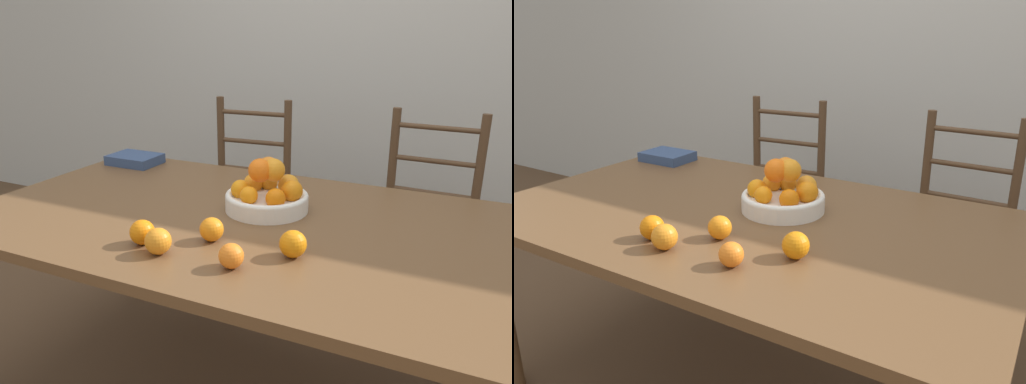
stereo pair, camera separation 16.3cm
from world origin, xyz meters
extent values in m
cube|color=beige|center=(0.00, 1.55, 1.30)|extent=(8.00, 0.06, 2.60)
cube|color=brown|center=(0.00, 0.00, 0.72)|extent=(1.77, 1.07, 0.03)
cylinder|color=brown|center=(-0.80, 0.45, 0.35)|extent=(0.07, 0.07, 0.70)
cylinder|color=brown|center=(0.80, 0.45, 0.35)|extent=(0.07, 0.07, 0.70)
cylinder|color=white|center=(0.09, 0.10, 0.76)|extent=(0.29, 0.29, 0.05)
torus|color=white|center=(0.09, 0.10, 0.79)|extent=(0.29, 0.29, 0.02)
sphere|color=orange|center=(0.18, 0.10, 0.82)|extent=(0.08, 0.08, 0.08)
sphere|color=orange|center=(0.14, 0.17, 0.81)|extent=(0.08, 0.08, 0.08)
sphere|color=orange|center=(0.06, 0.18, 0.81)|extent=(0.06, 0.06, 0.06)
sphere|color=orange|center=(0.02, 0.14, 0.81)|extent=(0.07, 0.07, 0.07)
sphere|color=orange|center=(0.01, 0.05, 0.81)|extent=(0.07, 0.07, 0.07)
sphere|color=orange|center=(0.06, 0.01, 0.81)|extent=(0.06, 0.06, 0.06)
sphere|color=orange|center=(0.15, 0.03, 0.81)|extent=(0.07, 0.07, 0.07)
sphere|color=orange|center=(0.11, 0.10, 0.88)|extent=(0.08, 0.08, 0.08)
sphere|color=orange|center=(0.09, 0.12, 0.88)|extent=(0.08, 0.08, 0.08)
sphere|color=orange|center=(0.08, 0.07, 0.88)|extent=(0.08, 0.08, 0.08)
sphere|color=orange|center=(0.31, -0.21, 0.77)|extent=(0.08, 0.08, 0.08)
sphere|color=orange|center=(0.05, -0.21, 0.77)|extent=(0.07, 0.07, 0.07)
sphere|color=orange|center=(-0.04, -0.36, 0.77)|extent=(0.08, 0.08, 0.08)
sphere|color=orange|center=(-0.12, -0.32, 0.77)|extent=(0.07, 0.07, 0.07)
sphere|color=orange|center=(0.19, -0.34, 0.77)|extent=(0.07, 0.07, 0.07)
cylinder|color=#513823|center=(-0.54, 0.58, 0.22)|extent=(0.04, 0.04, 0.44)
cylinder|color=#513823|center=(-0.16, 0.61, 0.22)|extent=(0.04, 0.04, 0.44)
cylinder|color=#513823|center=(-0.56, 0.94, 0.49)|extent=(0.04, 0.04, 0.99)
cylinder|color=#513823|center=(-0.18, 0.97, 0.49)|extent=(0.04, 0.04, 0.99)
cube|color=#513823|center=(-0.36, 0.77, 0.46)|extent=(0.45, 0.43, 0.04)
cylinder|color=#513823|center=(-0.37, 0.95, 0.60)|extent=(0.38, 0.05, 0.02)
cylinder|color=#513823|center=(-0.37, 0.95, 0.76)|extent=(0.38, 0.05, 0.02)
cylinder|color=#513823|center=(-0.37, 0.95, 0.91)|extent=(0.38, 0.05, 0.02)
cylinder|color=#513823|center=(0.35, 0.60, 0.22)|extent=(0.04, 0.04, 0.44)
cylinder|color=#513823|center=(0.73, 0.58, 0.22)|extent=(0.04, 0.04, 0.44)
cylinder|color=#513823|center=(0.36, 0.96, 0.49)|extent=(0.04, 0.04, 0.99)
cylinder|color=#513823|center=(0.74, 0.94, 0.49)|extent=(0.04, 0.04, 0.99)
cube|color=#513823|center=(0.54, 0.77, 0.46)|extent=(0.43, 0.42, 0.04)
cylinder|color=#513823|center=(0.55, 0.95, 0.60)|extent=(0.38, 0.04, 0.02)
cylinder|color=#513823|center=(0.55, 0.95, 0.76)|extent=(0.38, 0.04, 0.02)
cylinder|color=#513823|center=(0.55, 0.95, 0.91)|extent=(0.38, 0.04, 0.02)
cube|color=#334770|center=(-0.71, 0.39, 0.76)|extent=(0.22, 0.17, 0.04)
camera|label=1|loc=(0.76, -1.39, 1.35)|focal=35.00mm
camera|label=2|loc=(0.90, -1.31, 1.35)|focal=35.00mm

